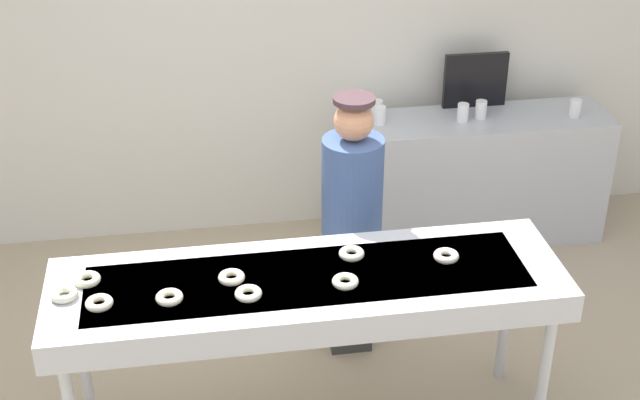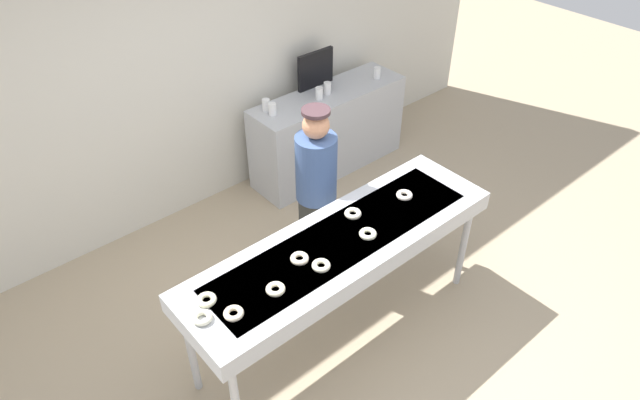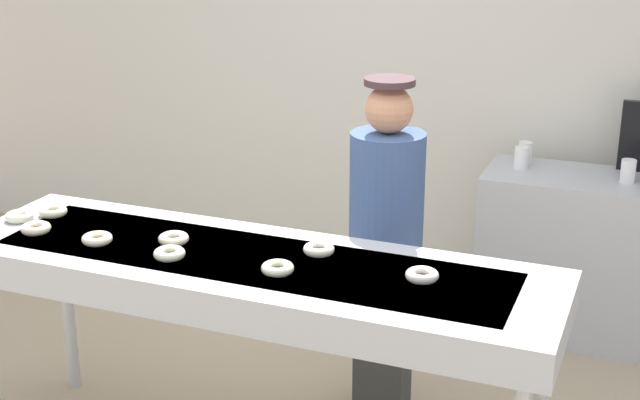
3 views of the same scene
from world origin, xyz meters
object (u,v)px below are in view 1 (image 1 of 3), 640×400
object	(u,v)px
sugar_donut_4	(99,303)
prep_counter	(477,178)
sugar_donut_0	(64,294)
paper_cup_3	(575,108)
sugar_donut_3	(87,280)
paper_cup_2	(481,109)
sugar_donut_7	(446,256)
sugar_donut_1	(232,277)
fryer_conveyor	(308,291)
worker_baker	(352,214)
paper_cup_4	(380,115)
sugar_donut_6	(169,297)
sugar_donut_5	(352,254)
paper_cup_0	(463,112)
sugar_donut_2	(345,281)
sugar_donut_8	(248,294)
menu_display	(475,80)

from	to	relation	value
sugar_donut_4	prep_counter	world-z (taller)	sugar_donut_4
sugar_donut_0	paper_cup_3	world-z (taller)	paper_cup_3
sugar_donut_3	prep_counter	world-z (taller)	sugar_donut_3
paper_cup_2	sugar_donut_7	bearing A→B (deg)	-113.10
sugar_donut_1	sugar_donut_3	bearing A→B (deg)	172.55
sugar_donut_1	fryer_conveyor	bearing A→B (deg)	-3.75
worker_baker	paper_cup_4	distance (m)	1.20
sugar_donut_4	sugar_donut_6	size ratio (longest dim) A/B	1.00
paper_cup_2	paper_cup_4	world-z (taller)	same
sugar_donut_5	worker_baker	distance (m)	0.57
sugar_donut_7	paper_cup_0	distance (m)	1.83
paper_cup_4	sugar_donut_3	bearing A→B (deg)	-136.31
sugar_donut_1	sugar_donut_2	xyz separation A→B (m)	(0.52, -0.12, 0.00)
sugar_donut_3	paper_cup_3	xyz separation A→B (m)	(3.11, 1.61, -0.02)
sugar_donut_8	worker_baker	bearing A→B (deg)	51.60
sugar_donut_6	paper_cup_2	size ratio (longest dim) A/B	1.03
paper_cup_4	paper_cup_2	bearing A→B (deg)	-0.92
sugar_donut_0	paper_cup_0	bearing A→B (deg)	35.98
sugar_donut_5	sugar_donut_6	size ratio (longest dim) A/B	1.00
sugar_donut_4	paper_cup_2	size ratio (longest dim) A/B	1.03
sugar_donut_2	worker_baker	size ratio (longest dim) A/B	0.08
sugar_donut_7	paper_cup_2	xyz separation A→B (m)	(0.75, 1.76, -0.02)
sugar_donut_2	paper_cup_3	distance (m)	2.64
sugar_donut_2	sugar_donut_6	bearing A→B (deg)	179.96
sugar_donut_4	worker_baker	world-z (taller)	worker_baker
sugar_donut_0	sugar_donut_5	distance (m)	1.37
sugar_donut_5	sugar_donut_8	bearing A→B (deg)	-153.88
sugar_donut_5	sugar_donut_3	bearing A→B (deg)	-178.76
sugar_donut_2	sugar_donut_4	world-z (taller)	same
sugar_donut_8	menu_display	size ratio (longest dim) A/B	0.28
paper_cup_0	sugar_donut_0	bearing A→B (deg)	-144.02
sugar_donut_6	worker_baker	xyz separation A→B (m)	(1.00, 0.78, -0.10)
sugar_donut_4	sugar_donut_5	xyz separation A→B (m)	(1.20, 0.23, 0.00)
sugar_donut_3	sugar_donut_5	size ratio (longest dim) A/B	1.00
sugar_donut_8	paper_cup_4	xyz separation A→B (m)	(1.04, 1.94, -0.02)
fryer_conveyor	menu_display	xyz separation A→B (m)	(1.45, 2.01, 0.21)
paper_cup_0	sugar_donut_7	bearing A→B (deg)	-109.61
worker_baker	paper_cup_2	xyz separation A→B (m)	(1.10, 1.12, 0.08)
sugar_donut_0	sugar_donut_7	world-z (taller)	same
paper_cup_4	menu_display	size ratio (longest dim) A/B	0.28
sugar_donut_6	paper_cup_2	distance (m)	2.83
paper_cup_0	sugar_donut_3	bearing A→B (deg)	-144.61
worker_baker	paper_cup_3	bearing A→B (deg)	-145.57
sugar_donut_5	prep_counter	size ratio (longest dim) A/B	0.07
menu_display	sugar_donut_8	bearing A→B (deg)	-129.42
sugar_donut_8	menu_display	distance (m)	2.76
prep_counter	paper_cup_3	bearing A→B (deg)	-6.88
sugar_donut_5	paper_cup_3	size ratio (longest dim) A/B	1.03
sugar_donut_4	sugar_donut_6	distance (m)	0.31
sugar_donut_0	paper_cup_4	xyz separation A→B (m)	(1.88, 1.81, -0.02)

